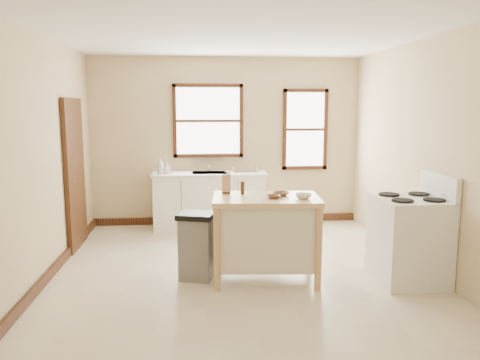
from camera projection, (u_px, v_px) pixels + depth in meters
name	position (u px, v px, depth m)	size (l,w,h in m)	color
floor	(240.00, 272.00, 5.65)	(5.00, 5.00, 0.00)	beige
ceiling	(240.00, 32.00, 5.22)	(5.00, 5.00, 0.00)	white
wall_back	(226.00, 142.00, 7.89)	(4.50, 0.04, 2.80)	beige
wall_left	(40.00, 159.00, 5.22)	(0.04, 5.00, 2.80)	beige
wall_right	(425.00, 155.00, 5.64)	(0.04, 5.00, 2.80)	beige
window_main	(208.00, 121.00, 7.79)	(1.17, 0.06, 1.22)	black
window_side	(305.00, 130.00, 7.97)	(0.77, 0.06, 1.37)	black
door_left	(75.00, 174.00, 6.56)	(0.06, 0.90, 2.10)	black
baseboard_back	(227.00, 219.00, 8.07)	(4.50, 0.04, 0.12)	black
baseboard_left	(50.00, 274.00, 5.43)	(0.04, 5.00, 0.12)	black
sink_counter	(209.00, 200.00, 7.71)	(1.86, 0.62, 0.92)	white
faucet	(209.00, 164.00, 7.80)	(0.03, 0.03, 0.22)	silver
soap_bottle_a	(161.00, 166.00, 7.46)	(0.10, 0.10, 0.25)	#B2B2B2
soap_bottle_b	(168.00, 168.00, 7.51)	(0.08, 0.08, 0.18)	#B2B2B2
dish_rack	(244.00, 169.00, 7.66)	(0.41, 0.30, 0.10)	silver
kitchen_island	(266.00, 239.00, 5.34)	(1.19, 0.76, 0.98)	tan
knife_block	(226.00, 185.00, 5.47)	(0.10, 0.10, 0.20)	tan
pepper_grinder	(243.00, 188.00, 5.40)	(0.04, 0.04, 0.15)	#402411
bowl_a	(273.00, 197.00, 5.17)	(0.16, 0.16, 0.04)	brown
bowl_b	(281.00, 194.00, 5.33)	(0.17, 0.17, 0.04)	brown
bowl_c	(303.00, 196.00, 5.15)	(0.18, 0.18, 0.06)	white
trash_bin	(197.00, 246.00, 5.38)	(0.40, 0.34, 0.78)	slate
gas_stove	(409.00, 228.00, 5.29)	(0.78, 0.79, 1.24)	white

